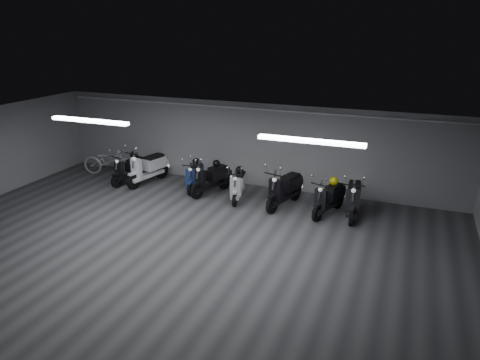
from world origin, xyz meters
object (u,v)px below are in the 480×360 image
at_px(scooter_9, 354,193).
at_px(scooter_8, 329,193).
at_px(scooter_5, 211,173).
at_px(helmet_4, 216,163).
at_px(scooter_4, 194,172).
at_px(helmet_3, 240,170).
at_px(scooter_6, 238,181).
at_px(helmet_2, 196,162).
at_px(scooter_7, 285,183).
at_px(scooter_2, 147,163).
at_px(helmet_0, 334,181).
at_px(bicycle, 109,158).
at_px(scooter_0, 129,165).
at_px(helmet_1, 134,155).

bearing_deg(scooter_9, scooter_8, -172.92).
relative_size(scooter_5, helmet_4, 7.83).
bearing_deg(scooter_4, helmet_3, -13.92).
xyz_separation_m(scooter_6, scooter_9, (3.50, -0.01, 0.09)).
bearing_deg(helmet_3, helmet_2, 170.09).
bearing_deg(scooter_6, scooter_7, -12.10).
relative_size(scooter_2, scooter_5, 1.09).
height_order(scooter_6, helmet_0, scooter_6).
distance_m(scooter_4, scooter_7, 3.17).
xyz_separation_m(scooter_8, helmet_0, (0.08, 0.24, 0.29)).
distance_m(scooter_2, helmet_4, 2.53).
bearing_deg(helmet_0, helmet_2, 174.61).
bearing_deg(scooter_4, scooter_6, -21.61).
distance_m(bicycle, helmet_3, 5.19).
bearing_deg(bicycle, scooter_5, -106.43).
bearing_deg(helmet_0, helmet_4, 175.44).
bearing_deg(scooter_0, helmet_1, 90.00).
relative_size(scooter_7, helmet_0, 7.70).
xyz_separation_m(scooter_8, helmet_2, (-4.54, 0.67, 0.23)).
height_order(scooter_5, scooter_6, scooter_5).
bearing_deg(scooter_2, helmet_2, 21.73).
bearing_deg(helmet_4, scooter_4, -172.84).
bearing_deg(helmet_0, scooter_8, -108.51).
relative_size(scooter_0, helmet_1, 6.25).
xyz_separation_m(scooter_4, scooter_5, (0.66, -0.14, 0.07)).
height_order(helmet_1, helmet_4, helmet_1).
bearing_deg(scooter_8, helmet_2, -169.89).
distance_m(scooter_2, scooter_6, 3.43).
bearing_deg(scooter_8, scooter_7, -166.88).
xyz_separation_m(scooter_8, scooter_9, (0.67, 0.14, 0.05)).
relative_size(scooter_0, scooter_6, 1.05).
distance_m(scooter_8, helmet_1, 6.83).
relative_size(scooter_9, bicycle, 0.98).
bearing_deg(scooter_2, bicycle, -176.26).
bearing_deg(scooter_4, scooter_7, -17.41).
xyz_separation_m(scooter_0, scooter_9, (7.54, -0.09, 0.06)).
bearing_deg(scooter_0, helmet_3, 16.24).
distance_m(helmet_1, helmet_2, 2.28).
relative_size(helmet_1, helmet_2, 1.10).
xyz_separation_m(scooter_4, scooter_8, (4.49, -0.44, 0.05)).
bearing_deg(scooter_8, scooter_0, -163.39).
distance_m(scooter_0, helmet_4, 3.16).
xyz_separation_m(scooter_5, helmet_3, (0.95, 0.08, 0.21)).
distance_m(helmet_3, helmet_4, 0.88).
bearing_deg(scooter_6, scooter_8, -14.15).
relative_size(scooter_0, helmet_4, 7.43).
bearing_deg(helmet_1, scooter_2, -6.92).
bearing_deg(helmet_4, scooter_2, -176.74).
bearing_deg(scooter_7, scooter_5, -168.10).
xyz_separation_m(helmet_1, helmet_4, (3.07, 0.08, 0.02)).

